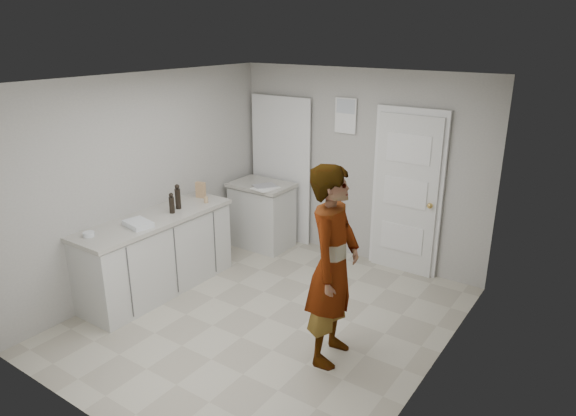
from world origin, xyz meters
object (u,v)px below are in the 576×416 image
Objects in this scene: cake_mix_box at (201,190)px; oil_cruet_b at (178,197)px; spice_jar at (206,200)px; baking_dish at (138,224)px; person at (333,266)px; egg_bowl at (89,234)px; oil_cruet_a at (172,203)px.

oil_cruet_b reaches higher than cake_mix_box.
cake_mix_box is 0.24m from spice_jar.
oil_cruet_b is 0.67m from baking_dish.
spice_jar is at bearing 70.44° from oil_cruet_b.
oil_cruet_b is at bearing 95.60° from baking_dish.
person reaches higher than egg_bowl.
baking_dish is 0.52m from egg_bowl.
oil_cruet_a is 0.70× the size of baking_dish.
person reaches higher than oil_cruet_a.
person is 5.37× the size of baking_dish.
oil_cruet_a is 0.51m from baking_dish.
spice_jar is 1.51m from egg_bowl.
baking_dish is 2.98× the size of egg_bowl.
person is 2.34m from oil_cruet_b.
cake_mix_box is 2.68× the size of spice_jar.
egg_bowl is at bearing -104.40° from cake_mix_box.
oil_cruet_b is 2.58× the size of egg_bowl.
oil_cruet_b is at bearing 109.69° from oil_cruet_a.
spice_jar is at bearing 62.71° from person.
oil_cruet_a is at bearing 79.72° from egg_bowl.
person is 6.22× the size of oil_cruet_b.
oil_cruet_b is (-0.12, -0.34, 0.11)m from spice_jar.
person reaches higher than spice_jar.
oil_cruet_a reaches higher than baking_dish.
egg_bowl is at bearing -111.44° from baking_dish.
baking_dish is at bearing 68.56° from egg_bowl.
spice_jar is at bearing -43.51° from cake_mix_box.
oil_cruet_a is 2.09× the size of egg_bowl.
oil_cruet_a is (-0.07, -0.50, 0.08)m from spice_jar.
egg_bowl is at bearing -100.28° from oil_cruet_a.
oil_cruet_b is 0.86× the size of baking_dish.
cake_mix_box is 0.57× the size of baking_dish.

